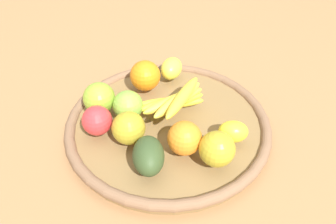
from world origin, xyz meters
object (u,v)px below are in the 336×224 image
object	(u,v)px
apple_3	(128,105)
avocado	(148,156)
lemon_0	(233,132)
apple_1	(129,128)
apple_4	(99,98)
orange_0	(145,76)
apple_0	(219,148)
apple_2	(97,120)
banana_bunch	(175,100)
orange_1	(185,138)
lemon_1	(171,68)

from	to	relation	value
apple_3	avocado	bearing A→B (deg)	-107.08
lemon_0	apple_1	world-z (taller)	apple_1
avocado	apple_4	bearing A→B (deg)	88.65
orange_0	apple_0	size ratio (longest dim) A/B	1.06
apple_3	apple_1	bearing A→B (deg)	-120.54
lemon_0	apple_2	bearing A→B (deg)	138.46
banana_bunch	apple_0	xyz separation A→B (m)	(-0.02, -0.17, -0.00)
apple_4	orange_1	bearing A→B (deg)	-70.24
apple_4	apple_2	distance (m)	0.07
lemon_0	apple_4	size ratio (longest dim) A/B	0.86
orange_0	apple_2	xyz separation A→B (m)	(-0.17, -0.07, -0.01)
apple_0	apple_1	bearing A→B (deg)	125.91
apple_4	apple_0	size ratio (longest dim) A/B	1.02
orange_1	apple_0	world-z (taller)	apple_0
orange_1	avocado	world-z (taller)	orange_1
orange_0	lemon_0	bearing A→B (deg)	-80.18
orange_0	apple_2	world-z (taller)	orange_0
lemon_0	lemon_1	bearing A→B (deg)	82.04
apple_3	apple_0	world-z (taller)	apple_0
lemon_0	apple_0	world-z (taller)	apple_0
lemon_0	apple_1	distance (m)	0.22
orange_0	banana_bunch	bearing A→B (deg)	-89.76
orange_1	apple_4	size ratio (longest dim) A/B	0.96
orange_1	orange_0	xyz separation A→B (m)	(0.06, 0.23, 0.00)
orange_1	orange_0	distance (m)	0.23
orange_1	orange_0	bearing A→B (deg)	76.11
apple_1	apple_2	world-z (taller)	apple_1
apple_1	apple_2	distance (m)	0.07
lemon_0	apple_4	distance (m)	0.31
avocado	apple_2	distance (m)	0.15
apple_1	lemon_1	world-z (taller)	apple_1
orange_1	apple_0	distance (m)	0.07
apple_3	apple_1	size ratio (longest dim) A/B	0.97
apple_1	avocado	xyz separation A→B (m)	(-0.01, -0.08, -0.00)
orange_1	apple_1	bearing A→B (deg)	128.92
lemon_1	avocado	bearing A→B (deg)	-135.31
orange_0	apple_0	distance (m)	0.29
lemon_0	apple_1	bearing A→B (deg)	143.66
orange_0	apple_1	bearing A→B (deg)	-134.44
orange_1	apple_3	bearing A→B (deg)	103.14
apple_3	apple_2	bearing A→B (deg)	-178.40
avocado	apple_2	xyz separation A→B (m)	(-0.03, 0.15, 0.00)
apple_1	apple_4	xyz separation A→B (m)	(-0.00, 0.12, 0.00)
apple_1	apple_4	world-z (taller)	apple_4
lemon_1	apple_2	bearing A→B (deg)	-164.24
banana_bunch	apple_4	world-z (taller)	same
orange_1	banana_bunch	xyz separation A→B (m)	(0.06, 0.11, 0.00)
lemon_0	apple_0	xyz separation A→B (m)	(-0.06, -0.02, 0.01)
lemon_1	apple_1	bearing A→B (deg)	-147.84
banana_bunch	lemon_0	bearing A→B (deg)	-72.43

